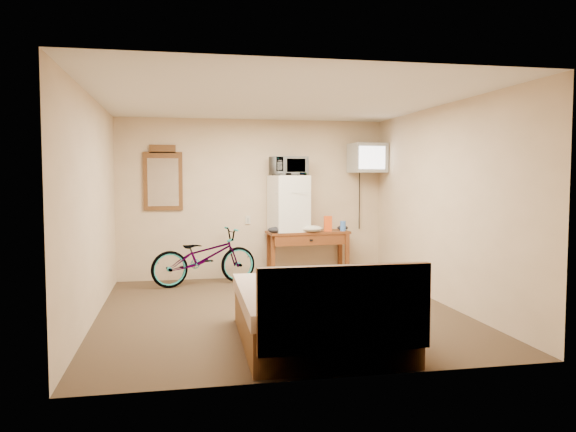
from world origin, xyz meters
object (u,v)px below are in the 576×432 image
object	(u,v)px
microwave	(289,166)
blue_cup	(343,226)
wall_mirror	(163,179)
crt_television	(367,158)
bed	(318,313)
mini_fridge	(289,204)
bicycle	(204,257)
desk	(308,239)

from	to	relation	value
microwave	blue_cup	world-z (taller)	microwave
blue_cup	wall_mirror	xyz separation A→B (m)	(-2.77, 0.31, 0.75)
blue_cup	wall_mirror	size ratio (longest dim) A/B	0.16
blue_cup	crt_television	world-z (taller)	crt_television
blue_cup	bed	bearing A→B (deg)	-110.57
mini_fridge	bed	xyz separation A→B (m)	(-0.40, -3.42, -0.89)
blue_cup	mini_fridge	bearing A→B (deg)	174.52
microwave	blue_cup	xyz separation A→B (m)	(0.86, -0.08, -0.94)
mini_fridge	bicycle	world-z (taller)	mini_fridge
desk	mini_fridge	distance (m)	0.64
microwave	crt_television	distance (m)	1.28
wall_mirror	bicycle	xyz separation A→B (m)	(0.59, -0.47, -1.16)
desk	crt_television	distance (m)	1.60
mini_fridge	wall_mirror	distance (m)	1.96
microwave	bed	distance (m)	3.75
bicycle	bed	xyz separation A→B (m)	(0.92, -3.18, -0.12)
blue_cup	bicycle	world-z (taller)	blue_cup
mini_fridge	microwave	world-z (taller)	microwave
blue_cup	crt_television	distance (m)	1.15
desk	wall_mirror	world-z (taller)	wall_mirror
wall_mirror	bed	size ratio (longest dim) A/B	0.50
mini_fridge	crt_television	bearing A→B (deg)	-1.00
microwave	bed	size ratio (longest dim) A/B	0.27
blue_cup	microwave	bearing A→B (deg)	174.51
mini_fridge	microwave	size ratio (longest dim) A/B	1.65
desk	microwave	size ratio (longest dim) A/B	2.47
microwave	mini_fridge	bearing A→B (deg)	-133.93
microwave	wall_mirror	bearing A→B (deg)	162.97
mini_fridge	crt_television	xyz separation A→B (m)	(1.27, -0.02, 0.71)
bicycle	bed	world-z (taller)	bed
blue_cup	crt_television	size ratio (longest dim) A/B	0.25
bicycle	mini_fridge	bearing A→B (deg)	-94.49
mini_fridge	crt_television	world-z (taller)	crt_television
wall_mirror	microwave	bearing A→B (deg)	-6.85
bed	microwave	bearing A→B (deg)	83.40
microwave	wall_mirror	xyz separation A→B (m)	(-1.91, 0.23, -0.19)
microwave	bed	world-z (taller)	microwave
microwave	bed	bearing A→B (deg)	-106.78
blue_cup	bed	world-z (taller)	blue_cup
microwave	wall_mirror	distance (m)	1.93
desk	blue_cup	bearing A→B (deg)	-4.28
desk	bicycle	bearing A→B (deg)	-173.03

